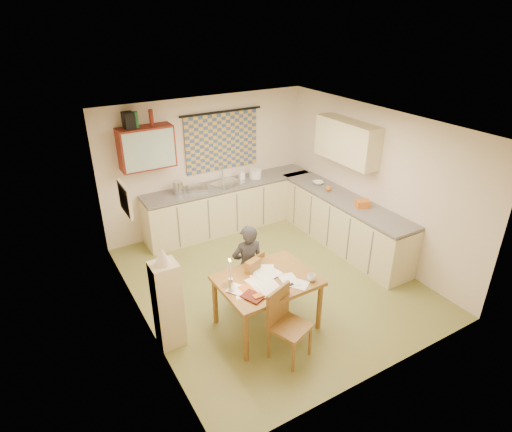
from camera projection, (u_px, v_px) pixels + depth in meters
floor at (271, 281)px, 6.76m from camera, size 4.00×4.50×0.02m
ceiling at (274, 123)px, 5.65m from camera, size 4.00×4.50×0.02m
wall_back at (207, 164)px, 7.95m from camera, size 4.00×0.02×2.50m
wall_front at (388, 289)px, 4.46m from camera, size 4.00×0.02×2.50m
wall_left at (135, 244)px, 5.29m from camera, size 0.02×4.50×2.50m
wall_right at (374, 183)px, 7.12m from camera, size 0.02×4.50×2.50m
window_blind at (222, 142)px, 7.88m from camera, size 1.45×0.03×1.05m
curtain_rod at (221, 112)px, 7.62m from camera, size 1.60×0.04×0.04m
wall_cabinet at (146, 148)px, 7.05m from camera, size 0.90×0.34×0.70m
wall_cabinet_glass at (150, 150)px, 6.92m from camera, size 0.84×0.02×0.64m
upper_cabinet_right at (347, 141)px, 7.20m from camera, size 0.34×1.30×0.70m
framed_print at (125, 199)px, 5.42m from camera, size 0.04×0.50×0.40m
print_canvas at (127, 199)px, 5.43m from camera, size 0.01×0.42×0.32m
counter_back at (230, 206)px, 8.20m from camera, size 3.30×0.62×0.92m
counter_right at (342, 222)px, 7.60m from camera, size 0.62×2.95×0.92m
stove at (387, 249)px, 6.77m from camera, size 0.57×0.57×0.88m
sink at (228, 186)px, 7.99m from camera, size 0.66×0.59×0.10m
tap at (223, 174)px, 8.05m from camera, size 0.04×0.04×0.28m
dish_rack at (198, 188)px, 7.69m from camera, size 0.43×0.40×0.06m
kettle at (178, 188)px, 7.48m from camera, size 0.23×0.23×0.24m
mixing_bowl at (255, 174)px, 8.21m from camera, size 0.31×0.31×0.16m
soap_bottle at (242, 174)px, 8.12m from camera, size 0.11×0.12×0.21m
bowl at (318, 183)px, 7.95m from camera, size 0.28×0.28×0.05m
orange_bag at (363, 204)px, 7.02m from camera, size 0.26×0.23×0.12m
fruit_orange at (328, 188)px, 7.63m from camera, size 0.10×0.10×0.10m
speaker at (129, 120)px, 6.73m from camera, size 0.17×0.21×0.26m
bottle_green at (136, 119)px, 6.78m from camera, size 0.07×0.07×0.26m
bottle_brown at (151, 118)px, 6.90m from camera, size 0.08×0.08×0.26m
dining_table at (267, 302)px, 5.66m from camera, size 1.26×0.96×0.75m
chair_far at (247, 286)px, 6.18m from camera, size 0.48×0.48×0.82m
chair_near at (289, 337)px, 5.19m from camera, size 0.54×0.54×0.93m
person at (248, 266)px, 5.99m from camera, size 0.56×0.45×1.26m
shelf_stand at (168, 305)px, 5.26m from camera, size 0.32×0.30×1.19m
lampshade at (162, 256)px, 4.95m from camera, size 0.20×0.20×0.22m
letter_rack at (253, 266)px, 5.63m from camera, size 0.24×0.17×0.16m
mug at (312, 278)px, 5.44m from camera, size 0.17×0.17×0.09m
magazine at (248, 301)px, 5.07m from camera, size 0.37×0.39×0.02m
book at (242, 292)px, 5.22m from camera, size 0.18×0.24×0.02m
orange_box at (258, 297)px, 5.12m from camera, size 0.12×0.08×0.04m
eyeglasses at (289, 286)px, 5.35m from camera, size 0.13×0.05×0.02m
candle_holder at (231, 285)px, 5.23m from camera, size 0.06×0.06×0.18m
candle at (230, 269)px, 5.18m from camera, size 0.03×0.03×0.22m
candle_flame at (229, 260)px, 5.13m from camera, size 0.02×0.02×0.02m
papers at (264, 282)px, 5.41m from camera, size 1.02×0.80×0.02m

